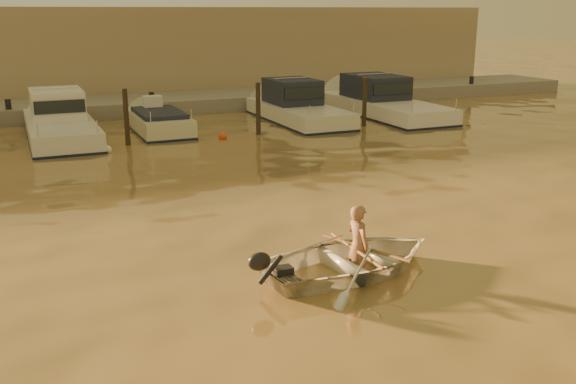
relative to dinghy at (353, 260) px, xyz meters
name	(u,v)px	position (x,y,z in m)	size (l,w,h in m)	color
ground_plane	(286,294)	(-1.52, -0.40, -0.24)	(160.00, 160.00, 0.00)	olive
dinghy	(353,260)	(0.00, 0.00, 0.00)	(2.49, 3.49, 0.72)	silver
person	(358,246)	(0.10, 0.01, 0.24)	(0.57, 0.38, 1.57)	#97654B
outboard_motor	(282,274)	(-1.49, -0.18, 0.04)	(0.90, 0.40, 0.70)	black
oar_port	(365,248)	(0.25, 0.03, 0.18)	(0.06, 0.06, 2.10)	brown
oar_starboard	(356,250)	(0.05, 0.01, 0.18)	(0.06, 0.06, 2.10)	brown
moored_boat_2	(60,122)	(-3.81, 15.60, 0.38)	(2.33, 7.78, 1.75)	silver
moored_boat_3	(158,126)	(-0.13, 15.60, -0.02)	(1.88, 5.50, 0.95)	beige
moored_boat_4	(298,107)	(5.98, 15.60, 0.38)	(2.40, 7.35, 1.75)	silver
moored_boat_5	(384,101)	(10.27, 15.60, 0.38)	(2.67, 8.82, 1.75)	silver
piling_2	(127,120)	(-1.72, 13.40, 0.66)	(0.18, 0.18, 2.20)	#2D2319
piling_3	(258,111)	(3.28, 13.40, 0.66)	(0.18, 0.18, 2.20)	#2D2319
piling_4	(365,104)	(7.98, 13.40, 0.66)	(0.18, 0.18, 2.20)	#2D2319
fender_c	(107,150)	(-2.60, 12.36, -0.14)	(0.30, 0.30, 0.30)	white
fender_d	(223,136)	(1.71, 13.05, -0.14)	(0.30, 0.30, 0.30)	#D24718
fender_e	(356,128)	(7.16, 12.58, -0.14)	(0.30, 0.30, 0.30)	white
quay	(103,111)	(-1.52, 21.10, -0.09)	(52.00, 4.00, 1.00)	gray
waterfront_building	(84,54)	(-1.52, 26.60, 2.16)	(46.00, 7.00, 4.80)	#9E8466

